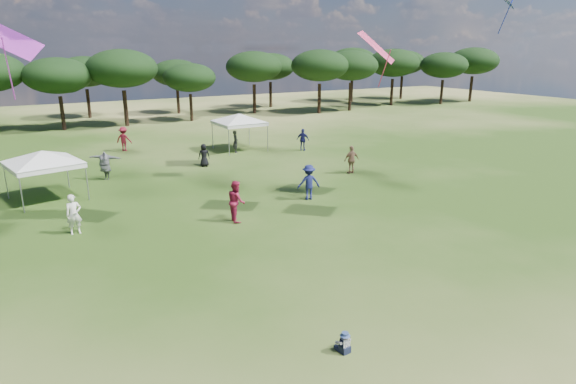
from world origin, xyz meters
name	(u,v)px	position (x,y,z in m)	size (l,w,h in m)	color
tree_line	(107,70)	(2.39, 47.41, 5.42)	(108.78, 17.63, 7.77)	black
tent_left	(42,153)	(-5.53, 20.58, 2.48)	(6.45, 6.45, 2.90)	gray
tent_right	(239,115)	(8.42, 27.48, 2.69)	(6.84, 6.84, 3.12)	gray
toddler	(344,343)	(0.23, 2.20, 0.26)	(0.40, 0.44, 0.58)	black
festival_crowd	(135,171)	(-0.90, 21.09, 0.87)	(27.94, 19.87, 1.90)	black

